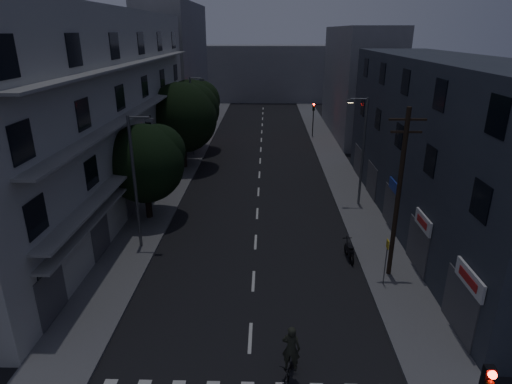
{
  "coord_description": "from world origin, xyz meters",
  "views": [
    {
      "loc": [
        0.63,
        -13.12,
        12.49
      ],
      "look_at": [
        0.0,
        12.0,
        3.0
      ],
      "focal_mm": 30.0,
      "sensor_mm": 36.0,
      "label": 1
    }
  ],
  "objects_px": {
    "motorcycle": "(349,252)",
    "cyclist": "(291,362)",
    "bus_stop_sign": "(387,254)",
    "utility_pole": "(399,192)"
  },
  "relations": [
    {
      "from": "bus_stop_sign",
      "to": "motorcycle",
      "type": "bearing_deg",
      "value": 114.43
    },
    {
      "from": "bus_stop_sign",
      "to": "cyclist",
      "type": "xyz_separation_m",
      "value": [
        -5.16,
        -6.49,
        -1.08
      ]
    },
    {
      "from": "motorcycle",
      "to": "cyclist",
      "type": "height_order",
      "value": "cyclist"
    },
    {
      "from": "bus_stop_sign",
      "to": "utility_pole",
      "type": "bearing_deg",
      "value": 61.94
    },
    {
      "from": "bus_stop_sign",
      "to": "motorcycle",
      "type": "height_order",
      "value": "bus_stop_sign"
    },
    {
      "from": "bus_stop_sign",
      "to": "cyclist",
      "type": "height_order",
      "value": "bus_stop_sign"
    },
    {
      "from": "motorcycle",
      "to": "cyclist",
      "type": "bearing_deg",
      "value": -117.52
    },
    {
      "from": "motorcycle",
      "to": "cyclist",
      "type": "relative_size",
      "value": 0.79
    },
    {
      "from": "utility_pole",
      "to": "bus_stop_sign",
      "type": "bearing_deg",
      "value": -118.06
    },
    {
      "from": "utility_pole",
      "to": "motorcycle",
      "type": "distance_m",
      "value": 5.07
    }
  ]
}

